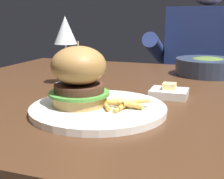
% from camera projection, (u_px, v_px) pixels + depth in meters
% --- Properties ---
extents(dining_table, '(1.30, 0.99, 0.74)m').
position_uv_depth(dining_table, '(154.00, 120.00, 0.85)').
color(dining_table, '#472B19').
rests_on(dining_table, ground).
extents(main_plate, '(0.29, 0.29, 0.01)m').
position_uv_depth(main_plate, '(98.00, 109.00, 0.66)').
color(main_plate, white).
rests_on(main_plate, dining_table).
extents(burger_sandwich, '(0.13, 0.13, 0.13)m').
position_uv_depth(burger_sandwich, '(79.00, 76.00, 0.65)').
color(burger_sandwich, tan).
rests_on(burger_sandwich, main_plate).
extents(fries_pile, '(0.12, 0.07, 0.02)m').
position_uv_depth(fries_pile, '(122.00, 104.00, 0.64)').
color(fries_pile, '#E0B251').
rests_on(fries_pile, main_plate).
extents(wine_glass, '(0.07, 0.07, 0.20)m').
position_uv_depth(wine_glass, '(65.00, 33.00, 0.89)').
color(wine_glass, silver).
rests_on(wine_glass, dining_table).
extents(butter_dish, '(0.09, 0.07, 0.04)m').
position_uv_depth(butter_dish, '(169.00, 93.00, 0.78)').
color(butter_dish, white).
rests_on(butter_dish, dining_table).
extents(soup_bowl, '(0.22, 0.22, 0.06)m').
position_uv_depth(soup_bowl, '(208.00, 66.00, 1.06)').
color(soup_bowl, '#2D384C').
rests_on(soup_bowl, dining_table).
extents(diner_person, '(0.51, 0.36, 1.18)m').
position_uv_depth(diner_person, '(202.00, 93.00, 1.55)').
color(diner_person, '#282833').
rests_on(diner_person, ground).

